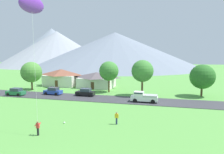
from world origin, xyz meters
The scene contains 17 objects.
road_strip centered at (0.00, 27.61, 0.04)m, with size 160.00×6.74×0.08m, color #38383D.
mountain_west_ridge centered at (-79.47, 142.03, 14.74)m, with size 96.81×96.81×29.47m, color #8E939E.
mountain_far_west_ridge centered at (-25.58, 130.73, 12.91)m, with size 122.33×122.33×25.82m, color slate.
mountain_central_ridge centered at (-87.73, 147.96, 16.45)m, with size 83.97×83.97×32.91m, color gray.
house_leftmost centered at (-21.18, 41.96, 2.61)m, with size 10.39×6.70×5.04m.
house_left_center centered at (-9.87, 41.74, 2.26)m, with size 10.40×7.94×4.37m.
tree_near_left centered at (17.02, 35.41, 4.47)m, with size 5.45×5.45×7.20m.
tree_left_of_center centered at (-4.51, 35.32, 5.30)m, with size 4.83×4.83×7.73m.
tree_center centered at (-25.28, 33.41, 4.76)m, with size 5.45×5.45×7.49m.
tree_right_of_center centered at (4.01, 32.74, 5.68)m, with size 4.96×4.96×8.18m.
parked_car_black_west_end centered at (-8.40, 29.30, 0.87)m, with size 4.21×2.09×1.68m.
parked_car_green_mid_west centered at (-24.08, 25.93, 0.87)m, with size 4.24×2.15×1.68m.
parked_car_blue_mid_east centered at (-16.28, 28.87, 0.87)m, with size 4.28×2.24×1.68m.
pickup_truck_white_west_side centered at (4.90, 26.72, 1.06)m, with size 5.23×2.38×1.99m.
kite_flyer_with_kite centered at (-7.10, 9.49, 15.10)m, with size 3.16×4.14×16.34m.
watcher_person centered at (2.53, 13.24, 0.88)m, with size 0.56×0.24×1.68m.
soccer_ball centered at (-4.43, 11.77, 0.12)m, with size 0.24×0.24×0.24m, color white.
Camera 1 is at (8.23, -11.74, 9.26)m, focal length 31.60 mm.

